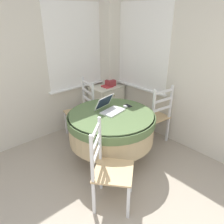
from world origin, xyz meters
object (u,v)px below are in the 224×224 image
(computer_mouse, at_px, (125,106))
(laptop, at_px, (110,108))
(round_dining_table, at_px, (111,125))
(storage_box, at_px, (111,83))
(dining_chair_near_right_window, at_px, (155,116))
(dining_chair_near_back_window, at_px, (82,111))
(corner_cabinet, at_px, (107,103))
(cell_phone, at_px, (128,106))
(book_on_cabinet, at_px, (107,86))
(dining_chair_camera_near, at_px, (109,169))

(computer_mouse, bearing_deg, laptop, 165.16)
(round_dining_table, bearing_deg, storage_box, 48.80)
(dining_chair_near_right_window, xyz_separation_m, storage_box, (0.02, 1.13, 0.31))
(dining_chair_near_right_window, relative_size, storage_box, 6.21)
(computer_mouse, relative_size, dining_chair_near_right_window, 0.08)
(dining_chair_near_right_window, bearing_deg, dining_chair_near_back_window, 128.59)
(dining_chair_near_back_window, height_order, corner_cabinet, dining_chair_near_back_window)
(round_dining_table, xyz_separation_m, corner_cabinet, (0.80, 1.03, -0.20))
(cell_phone, distance_m, book_on_cabinet, 1.04)
(dining_chair_near_back_window, xyz_separation_m, corner_cabinet, (0.72, 0.17, -0.11))
(cell_phone, relative_size, corner_cabinet, 0.18)
(computer_mouse, xyz_separation_m, book_on_cabinet, (0.48, 0.97, -0.03))
(round_dining_table, height_order, corner_cabinet, round_dining_table)
(storage_box, xyz_separation_m, book_on_cabinet, (-0.10, -0.01, -0.05))
(dining_chair_near_back_window, relative_size, dining_chair_near_right_window, 1.00)
(computer_mouse, distance_m, cell_phone, 0.08)
(computer_mouse, height_order, cell_phone, computer_mouse)
(storage_box, bearing_deg, dining_chair_near_right_window, -91.10)
(round_dining_table, relative_size, storage_box, 7.68)
(round_dining_table, xyz_separation_m, cell_phone, (0.37, 0.03, 0.19))
(dining_chair_near_right_window, bearing_deg, laptop, 165.43)
(round_dining_table, bearing_deg, laptop, 61.12)
(laptop, height_order, dining_chair_near_back_window, dining_chair_near_back_window)
(corner_cabinet, bearing_deg, cell_phone, -113.07)
(computer_mouse, xyz_separation_m, corner_cabinet, (0.50, 1.01, -0.40))
(dining_chair_near_back_window, bearing_deg, dining_chair_near_right_window, -51.41)
(computer_mouse, relative_size, cell_phone, 0.63)
(corner_cabinet, bearing_deg, laptop, -128.41)
(computer_mouse, distance_m, book_on_cabinet, 1.09)
(dining_chair_near_back_window, xyz_separation_m, dining_chair_camera_near, (-0.66, -1.48, 0.00))
(cell_phone, bearing_deg, book_on_cabinet, 66.92)
(round_dining_table, relative_size, dining_chair_near_back_window, 1.24)
(laptop, xyz_separation_m, book_on_cabinet, (0.73, 0.91, -0.06))
(laptop, height_order, computer_mouse, laptop)
(round_dining_table, xyz_separation_m, computer_mouse, (0.30, 0.02, 0.20))
(round_dining_table, bearing_deg, dining_chair_camera_near, -133.34)
(storage_box, bearing_deg, laptop, -132.14)
(dining_chair_camera_near, xyz_separation_m, storage_box, (1.46, 1.62, 0.31))
(storage_box, bearing_deg, book_on_cabinet, -173.99)
(laptop, bearing_deg, computer_mouse, -14.84)
(dining_chair_near_back_window, height_order, book_on_cabinet, dining_chair_near_back_window)
(corner_cabinet, relative_size, storage_box, 4.44)
(computer_mouse, relative_size, book_on_cabinet, 0.44)
(dining_chair_camera_near, bearing_deg, dining_chair_near_back_window, 65.97)
(round_dining_table, height_order, dining_chair_camera_near, dining_chair_camera_near)
(storage_box, bearing_deg, corner_cabinet, 160.35)
(round_dining_table, height_order, dining_chair_near_back_window, dining_chair_near_back_window)
(round_dining_table, distance_m, computer_mouse, 0.36)
(dining_chair_near_right_window, xyz_separation_m, dining_chair_camera_near, (-1.44, -0.50, 0.00))
(computer_mouse, relative_size, dining_chair_camera_near, 0.08)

